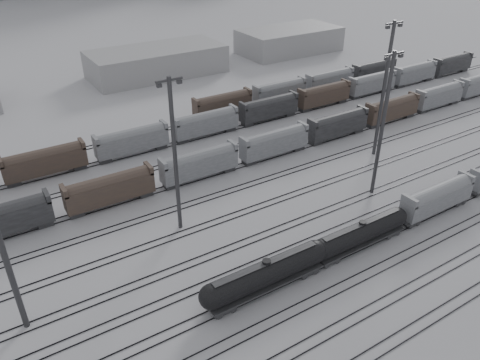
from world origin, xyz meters
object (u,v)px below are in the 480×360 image
tank_car_a (266,274)px  tank_car_b (361,233)px  hopper_car_a (437,197)px  light_mast_c (383,123)px

tank_car_a → tank_car_b: (16.97, 0.00, -0.19)m
hopper_car_a → tank_car_b: bearing=180.0°
tank_car_b → hopper_car_a: (16.96, 0.00, 0.66)m
hopper_car_a → light_mast_c: 14.87m
tank_car_a → tank_car_b: bearing=0.0°
tank_car_b → tank_car_a: bearing=180.0°
tank_car_b → light_mast_c: 19.93m
light_mast_c → tank_car_b: bearing=-142.3°
tank_car_a → light_mast_c: 33.63m
tank_car_b → light_mast_c: size_ratio=0.72×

